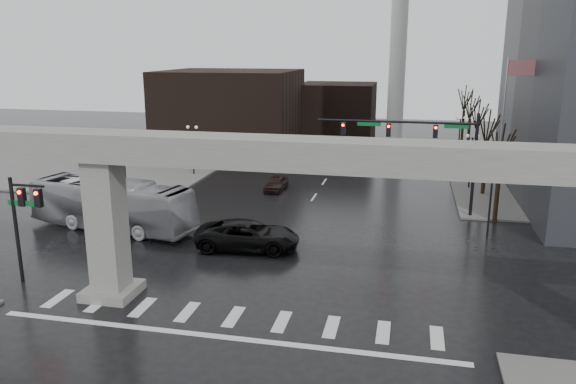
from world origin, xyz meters
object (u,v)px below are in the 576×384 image
at_px(signal_mast_arm, 424,141).
at_px(far_car, 276,183).
at_px(city_bus, 112,205).
at_px(pickup_truck, 248,235).

height_order(signal_mast_arm, far_car, signal_mast_arm).
relative_size(signal_mast_arm, city_bus, 0.94).
bearing_deg(pickup_truck, city_bus, 74.28).
bearing_deg(city_bus, far_car, -21.92).
bearing_deg(far_car, signal_mast_arm, -18.41).
distance_m(signal_mast_arm, city_bus, 23.65).
distance_m(signal_mast_arm, far_car, 14.63).
height_order(pickup_truck, city_bus, city_bus).
distance_m(pickup_truck, city_bus, 10.90).
bearing_deg(far_car, pickup_truck, -80.78).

